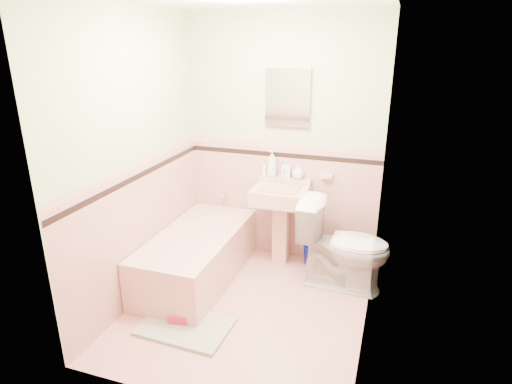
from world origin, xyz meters
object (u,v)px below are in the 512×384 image
(sink, at_px, (280,227))
(bucket, at_px, (313,254))
(bathtub, at_px, (197,257))
(shoe, at_px, (178,319))
(medicine_cabinet, at_px, (288,98))
(toilet, at_px, (344,245))
(soap_bottle_mid, at_px, (286,169))
(soap_bottle_left, at_px, (272,163))
(soap_bottle_right, at_px, (298,171))

(sink, xyz_separation_m, bucket, (0.34, 0.11, -0.31))
(bathtub, bearing_deg, shoe, -76.64)
(medicine_cabinet, height_order, toilet, medicine_cabinet)
(soap_bottle_mid, relative_size, shoe, 1.16)
(bucket, height_order, shoe, bucket)
(soap_bottle_mid, bearing_deg, toilet, -30.66)
(shoe, bearing_deg, soap_bottle_mid, 61.64)
(soap_bottle_left, bearing_deg, toilet, -25.95)
(soap_bottle_left, distance_m, soap_bottle_mid, 0.15)
(bathtub, bearing_deg, soap_bottle_mid, 45.98)
(bathtub, bearing_deg, toilet, 12.77)
(sink, height_order, medicine_cabinet, medicine_cabinet)
(toilet, bearing_deg, soap_bottle_right, 56.62)
(sink, bearing_deg, shoe, -111.66)
(bathtub, bearing_deg, bucket, 32.13)
(soap_bottle_right, height_order, bucket, soap_bottle_right)
(shoe, bearing_deg, medicine_cabinet, 62.22)
(bathtub, distance_m, soap_bottle_left, 1.20)
(medicine_cabinet, bearing_deg, shoe, -108.82)
(soap_bottle_left, bearing_deg, bucket, -7.94)
(sink, distance_m, soap_bottle_left, 0.66)
(soap_bottle_mid, bearing_deg, soap_bottle_right, 0.00)
(soap_bottle_right, bearing_deg, shoe, -113.78)
(medicine_cabinet, xyz_separation_m, toilet, (0.68, -0.43, -1.28))
(toilet, bearing_deg, bathtub, 105.59)
(bathtub, xyz_separation_m, bucket, (1.02, 0.64, -0.11))
(bucket, bearing_deg, bathtub, -147.87)
(soap_bottle_mid, bearing_deg, medicine_cabinet, 101.33)
(toilet, bearing_deg, medicine_cabinet, 60.54)
(sink, xyz_separation_m, soap_bottle_left, (-0.14, 0.18, 0.61))
(toilet, relative_size, shoe, 5.35)
(bathtub, relative_size, shoe, 9.45)
(sink, bearing_deg, medicine_cabinet, 90.00)
(soap_bottle_left, distance_m, toilet, 1.10)
(soap_bottle_left, distance_m, shoe, 1.78)
(bathtub, xyz_separation_m, sink, (0.68, 0.53, 0.20))
(bathtub, distance_m, bucket, 1.21)
(sink, bearing_deg, bucket, 18.14)
(bucket, bearing_deg, shoe, -121.51)
(soap_bottle_mid, bearing_deg, bathtub, -134.02)
(bathtub, height_order, medicine_cabinet, medicine_cabinet)
(bathtub, xyz_separation_m, soap_bottle_left, (0.54, 0.71, 0.81))
(bathtub, height_order, bucket, bathtub)
(sink, relative_size, soap_bottle_right, 5.51)
(sink, bearing_deg, soap_bottle_left, 128.17)
(soap_bottle_left, height_order, toilet, soap_bottle_left)
(soap_bottle_mid, xyz_separation_m, bucket, (0.34, -0.07, -0.88))
(medicine_cabinet, distance_m, bucket, 1.63)
(bucket, xyz_separation_m, shoe, (-0.85, -1.38, -0.05))
(bathtub, relative_size, bucket, 6.77)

